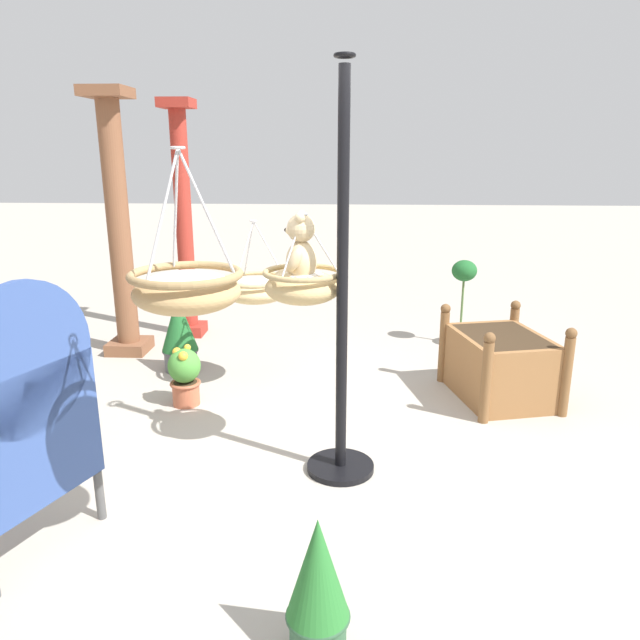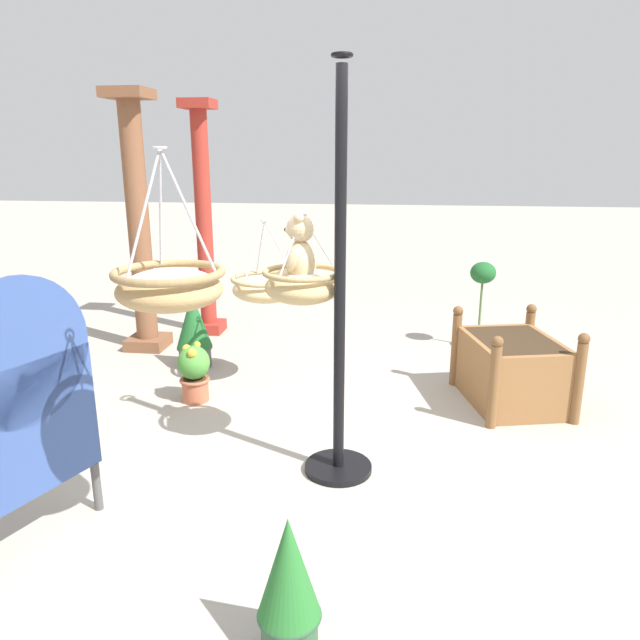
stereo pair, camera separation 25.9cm
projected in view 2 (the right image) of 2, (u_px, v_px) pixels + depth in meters
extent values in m
plane|color=#A8A093|center=(330.00, 452.00, 4.13)|extent=(40.00, 40.00, 0.00)
cylinder|color=black|center=(340.00, 286.00, 3.56)|extent=(0.07, 0.07, 2.48)
cylinder|color=black|center=(338.00, 467.00, 3.89)|extent=(0.44, 0.44, 0.04)
torus|color=black|center=(342.00, 55.00, 3.21)|extent=(0.12, 0.12, 0.02)
ellipsoid|color=tan|center=(303.00, 287.00, 3.74)|extent=(0.48, 0.48, 0.21)
torus|color=tan|center=(303.00, 272.00, 3.72)|extent=(0.51, 0.51, 0.04)
ellipsoid|color=silver|center=(303.00, 284.00, 3.74)|extent=(0.42, 0.42, 0.17)
cylinder|color=#B7B7BC|center=(296.00, 241.00, 3.77)|extent=(0.21, 0.13, 0.37)
cylinder|color=#B7B7BC|center=(291.00, 246.00, 3.58)|extent=(0.21, 0.13, 0.37)
cylinder|color=#B7B7BC|center=(320.00, 244.00, 3.66)|extent=(0.01, 0.23, 0.37)
torus|color=#B7B7BC|center=(302.00, 214.00, 3.62)|extent=(0.06, 0.06, 0.01)
ellipsoid|color=#D1B789|center=(301.00, 262.00, 3.70)|extent=(0.23, 0.19, 0.27)
sphere|color=#D1B789|center=(301.00, 228.00, 3.64)|extent=(0.19, 0.19, 0.18)
ellipsoid|color=beige|center=(290.00, 230.00, 3.66)|extent=(0.08, 0.07, 0.06)
sphere|color=black|center=(286.00, 230.00, 3.66)|extent=(0.02, 0.02, 0.02)
sphere|color=#D1B789|center=(299.00, 218.00, 3.57)|extent=(0.07, 0.07, 0.07)
sphere|color=#D1B789|center=(302.00, 216.00, 3.68)|extent=(0.07, 0.07, 0.07)
ellipsoid|color=#D1B789|center=(293.00, 260.00, 3.58)|extent=(0.07, 0.13, 0.17)
ellipsoid|color=#D1B789|center=(299.00, 253.00, 3.81)|extent=(0.07, 0.13, 0.17)
ellipsoid|color=#D1B789|center=(284.00, 279.00, 3.68)|extent=(0.08, 0.15, 0.08)
ellipsoid|color=#D1B789|center=(288.00, 275.00, 3.80)|extent=(0.08, 0.15, 0.08)
ellipsoid|color=tan|center=(170.00, 290.00, 2.59)|extent=(0.46, 0.46, 0.17)
torus|color=#97794E|center=(169.00, 273.00, 2.57)|extent=(0.49, 0.49, 0.04)
ellipsoid|color=silver|center=(169.00, 286.00, 2.58)|extent=(0.41, 0.41, 0.14)
cylinder|color=#B7B7BC|center=(160.00, 210.00, 2.59)|extent=(0.20, 0.12, 0.52)
cylinder|color=#B7B7BC|center=(143.00, 214.00, 2.41)|extent=(0.20, 0.12, 0.52)
cylinder|color=#B7B7BC|center=(189.00, 212.00, 2.48)|extent=(0.01, 0.22, 0.52)
torus|color=#B7B7BC|center=(160.00, 148.00, 2.42)|extent=(0.06, 0.06, 0.01)
ellipsoid|color=tan|center=(266.00, 289.00, 5.05)|extent=(0.57, 0.57, 0.21)
torus|color=tan|center=(266.00, 279.00, 5.02)|extent=(0.59, 0.59, 0.04)
ellipsoid|color=silver|center=(266.00, 287.00, 5.04)|extent=(0.50, 0.50, 0.17)
cylinder|color=#B7B7BC|center=(260.00, 248.00, 5.07)|extent=(0.24, 0.15, 0.50)
cylinder|color=#B7B7BC|center=(254.00, 252.00, 4.86)|extent=(0.24, 0.15, 0.50)
cylinder|color=#B7B7BC|center=(280.00, 250.00, 4.94)|extent=(0.01, 0.27, 0.50)
torus|color=#B7B7BC|center=(264.00, 220.00, 4.89)|extent=(0.06, 0.06, 0.01)
cylinder|color=#9E2D23|center=(204.00, 226.00, 6.56)|extent=(0.18, 0.18, 2.45)
cube|color=#9E2D23|center=(209.00, 327.00, 6.88)|extent=(0.32, 0.32, 0.12)
cube|color=#9E2D23|center=(198.00, 104.00, 6.21)|extent=(0.34, 0.34, 0.10)
cylinder|color=brown|center=(139.00, 230.00, 5.99)|extent=(0.22, 0.22, 2.50)
cube|color=brown|center=(148.00, 342.00, 6.32)|extent=(0.40, 0.40, 0.12)
cube|color=brown|center=(128.00, 93.00, 5.64)|extent=(0.42, 0.42, 0.10)
cube|color=olive|center=(512.00, 371.00, 4.88)|extent=(1.00, 0.85, 0.55)
cube|color=#382819|center=(514.00, 343.00, 4.81)|extent=(0.88, 0.75, 0.06)
cylinder|color=brown|center=(494.00, 387.00, 4.42)|extent=(0.08, 0.08, 0.65)
cylinder|color=brown|center=(456.00, 350.00, 5.25)|extent=(0.08, 0.08, 0.65)
cylinder|color=brown|center=(578.00, 384.00, 4.49)|extent=(0.08, 0.08, 0.65)
cylinder|color=brown|center=(528.00, 347.00, 5.32)|extent=(0.08, 0.08, 0.65)
sphere|color=brown|center=(498.00, 342.00, 4.32)|extent=(0.09, 0.09, 0.09)
sphere|color=brown|center=(458.00, 311.00, 5.15)|extent=(0.09, 0.09, 0.09)
sphere|color=brown|center=(584.00, 339.00, 4.39)|extent=(0.09, 0.09, 0.09)
sphere|color=brown|center=(532.00, 309.00, 5.22)|extent=(0.09, 0.09, 0.09)
cylinder|color=#2D5638|center=(290.00, 631.00, 2.47)|extent=(0.24, 0.24, 0.19)
torus|color=#294E32|center=(289.00, 615.00, 2.45)|extent=(0.27, 0.27, 0.03)
cylinder|color=#382819|center=(289.00, 616.00, 2.45)|extent=(0.21, 0.21, 0.03)
cone|color=#28702D|center=(288.00, 567.00, 2.38)|extent=(0.26, 0.26, 0.45)
cylinder|color=#BC6042|center=(195.00, 390.00, 4.96)|extent=(0.22, 0.22, 0.20)
torus|color=#A9573B|center=(195.00, 380.00, 4.94)|extent=(0.25, 0.25, 0.03)
cylinder|color=#382819|center=(195.00, 380.00, 4.94)|extent=(0.19, 0.19, 0.03)
ellipsoid|color=#478E38|center=(194.00, 363.00, 4.90)|extent=(0.27, 0.27, 0.28)
sphere|color=gold|center=(197.00, 345.00, 4.92)|extent=(0.06, 0.06, 0.06)
sphere|color=gold|center=(187.00, 349.00, 4.88)|extent=(0.07, 0.07, 0.07)
sphere|color=gold|center=(192.00, 353.00, 4.78)|extent=(0.08, 0.08, 0.08)
cylinder|color=#2D5638|center=(17.00, 369.00, 5.37)|extent=(0.31, 0.31, 0.25)
torus|color=#294E32|center=(15.00, 357.00, 5.34)|extent=(0.34, 0.34, 0.03)
cylinder|color=#382819|center=(16.00, 357.00, 5.34)|extent=(0.27, 0.27, 0.03)
ellipsoid|color=#38843D|center=(11.00, 330.00, 5.27)|extent=(0.35, 0.35, 0.49)
cylinder|color=#4C4C51|center=(195.00, 356.00, 5.75)|extent=(0.31, 0.31, 0.21)
torus|color=#444449|center=(195.00, 347.00, 5.72)|extent=(0.34, 0.34, 0.03)
cylinder|color=#382819|center=(195.00, 348.00, 5.73)|extent=(0.27, 0.27, 0.03)
cone|color=#1E5B28|center=(193.00, 320.00, 5.65)|extent=(0.34, 0.34, 0.53)
cylinder|color=beige|center=(478.00, 338.00, 6.32)|extent=(0.25, 0.25, 0.20)
torus|color=#BCB7AE|center=(479.00, 330.00, 6.29)|extent=(0.28, 0.28, 0.03)
cylinder|color=#382819|center=(479.00, 331.00, 6.30)|extent=(0.22, 0.22, 0.03)
cylinder|color=#4C6B38|center=(481.00, 306.00, 6.22)|extent=(0.02, 0.02, 0.51)
ellipsoid|color=#1E5B28|center=(483.00, 273.00, 6.12)|extent=(0.26, 0.26, 0.22)
cylinder|color=#BC6042|center=(68.00, 423.00, 4.33)|extent=(0.25, 0.25, 0.22)
torus|color=#A9573B|center=(66.00, 410.00, 4.31)|extent=(0.28, 0.28, 0.03)
cylinder|color=#382819|center=(67.00, 411.00, 4.31)|extent=(0.22, 0.22, 0.03)
ellipsoid|color=#28702D|center=(64.00, 390.00, 4.26)|extent=(0.28, 0.28, 0.29)
sphere|color=#E0384C|center=(65.00, 373.00, 4.27)|extent=(0.07, 0.07, 0.07)
sphere|color=#E0384C|center=(53.00, 373.00, 4.26)|extent=(0.07, 0.07, 0.07)
sphere|color=#E0384C|center=(51.00, 380.00, 4.15)|extent=(0.08, 0.08, 0.08)
sphere|color=#E0384C|center=(67.00, 374.00, 4.22)|extent=(0.05, 0.05, 0.05)
cube|color=#334C8C|center=(33.00, 430.00, 3.01)|extent=(0.73, 0.31, 0.72)
cylinder|color=#334C8C|center=(22.00, 353.00, 2.89)|extent=(0.73, 0.31, 0.77)
cylinder|color=#4C4C4C|center=(97.00, 486.00, 3.44)|extent=(0.05, 0.05, 0.30)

